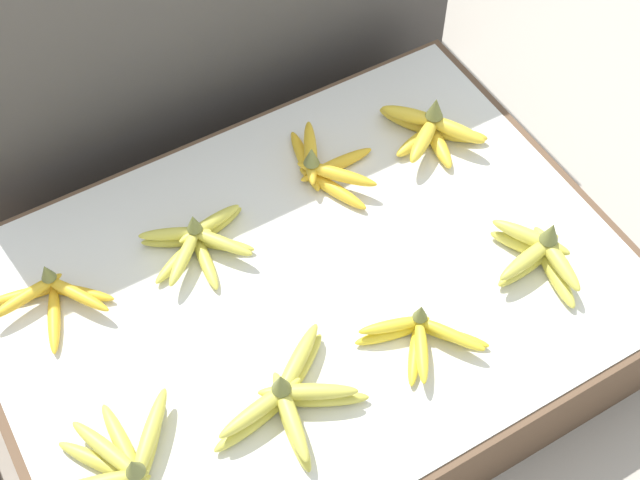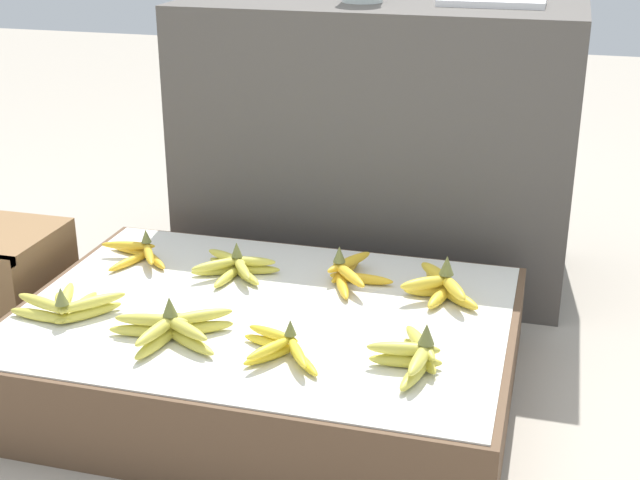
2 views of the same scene
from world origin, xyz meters
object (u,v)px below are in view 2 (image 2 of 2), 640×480
at_px(banana_bunch_front_right, 415,355).
at_px(banana_bunch_middle_midleft, 234,267).
at_px(wooden_crate, 0,280).
at_px(banana_bunch_front_midleft, 172,328).
at_px(banana_bunch_middle_left, 139,253).
at_px(banana_bunch_middle_midright, 349,272).
at_px(foam_tray_white, 492,2).
at_px(banana_bunch_middle_right, 441,286).
at_px(banana_bunch_front_left, 67,306).
at_px(banana_bunch_front_midright, 281,348).

height_order(banana_bunch_front_right, banana_bunch_middle_midleft, banana_bunch_front_right).
height_order(wooden_crate, banana_bunch_front_midleft, banana_bunch_front_midleft).
relative_size(wooden_crate, banana_bunch_front_midleft, 1.14).
relative_size(wooden_crate, banana_bunch_middle_left, 1.44).
bearing_deg(banana_bunch_front_right, banana_bunch_middle_midleft, 146.65).
xyz_separation_m(banana_bunch_middle_midright, foam_tray_white, (0.26, 0.57, 0.61)).
bearing_deg(banana_bunch_middle_midright, banana_bunch_middle_right, -6.93).
xyz_separation_m(wooden_crate, banana_bunch_middle_right, (1.19, 0.06, 0.10)).
xyz_separation_m(banana_bunch_front_left, banana_bunch_front_midright, (0.54, -0.06, -0.00)).
distance_m(wooden_crate, banana_bunch_front_midright, 0.97).
relative_size(wooden_crate, banana_bunch_middle_midright, 1.24).
height_order(banana_bunch_front_midleft, banana_bunch_middle_midleft, banana_bunch_front_midleft).
relative_size(banana_bunch_front_midleft, banana_bunch_front_midright, 1.31).
distance_m(banana_bunch_front_midleft, banana_bunch_middle_midright, 0.50).
distance_m(banana_bunch_middle_left, foam_tray_white, 1.19).
distance_m(wooden_crate, banana_bunch_middle_midright, 0.97).
relative_size(banana_bunch_front_midright, banana_bunch_middle_midleft, 0.95).
height_order(banana_bunch_front_left, banana_bunch_front_right, banana_bunch_front_right).
distance_m(banana_bunch_front_right, banana_bunch_middle_midright, 0.45).
distance_m(banana_bunch_front_midright, banana_bunch_middle_midright, 0.42).
xyz_separation_m(banana_bunch_front_left, foam_tray_white, (0.85, 0.93, 0.61)).
xyz_separation_m(banana_bunch_middle_left, banana_bunch_middle_midright, (0.57, 0.01, 0.00)).
distance_m(banana_bunch_middle_right, foam_tray_white, 0.85).
bearing_deg(banana_bunch_front_midleft, wooden_crate, 154.30).
height_order(wooden_crate, banana_bunch_middle_midleft, banana_bunch_middle_midleft).
xyz_separation_m(wooden_crate, banana_bunch_middle_midleft, (0.67, 0.05, 0.10)).
bearing_deg(banana_bunch_middle_left, banana_bunch_middle_right, -1.15).
bearing_deg(banana_bunch_middle_left, banana_bunch_middle_midleft, -5.07).
xyz_separation_m(wooden_crate, banana_bunch_front_right, (1.19, -0.30, 0.10)).
relative_size(wooden_crate, banana_bunch_front_left, 1.23).
distance_m(banana_bunch_front_right, banana_bunch_middle_midleft, 0.63).
relative_size(wooden_crate, banana_bunch_front_right, 1.39).
distance_m(banana_bunch_front_right, banana_bunch_middle_left, 0.89).
distance_m(banana_bunch_front_left, foam_tray_white, 1.40).
bearing_deg(banana_bunch_front_midleft, banana_bunch_middle_midleft, 88.74).
bearing_deg(banana_bunch_middle_right, banana_bunch_middle_left, 178.85).
bearing_deg(banana_bunch_front_right, banana_bunch_middle_right, 89.59).
relative_size(banana_bunch_middle_midleft, banana_bunch_middle_midright, 0.88).
relative_size(banana_bunch_front_right, banana_bunch_middle_left, 1.04).
bearing_deg(banana_bunch_front_left, banana_bunch_front_midleft, -8.84).
height_order(banana_bunch_middle_midright, banana_bunch_middle_right, banana_bunch_middle_right).
bearing_deg(banana_bunch_middle_midleft, banana_bunch_front_right, -33.35).
height_order(banana_bunch_front_right, banana_bunch_middle_right, banana_bunch_middle_right).
height_order(banana_bunch_middle_right, foam_tray_white, foam_tray_white).
relative_size(banana_bunch_front_midright, foam_tray_white, 0.72).
distance_m(banana_bunch_middle_midright, foam_tray_white, 0.87).
relative_size(banana_bunch_front_midleft, foam_tray_white, 0.94).
bearing_deg(banana_bunch_front_left, wooden_crate, 143.88).
height_order(banana_bunch_front_midleft, banana_bunch_middle_left, banana_bunch_front_midleft).
relative_size(banana_bunch_middle_midright, foam_tray_white, 0.87).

